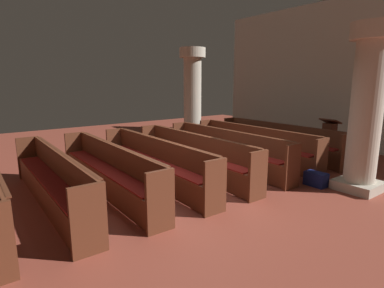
% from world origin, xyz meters
% --- Properties ---
extents(ground_plane, '(19.20, 19.20, 0.00)m').
position_xyz_m(ground_plane, '(0.00, 0.00, 0.00)').
color(ground_plane, brown).
extents(back_wall, '(10.00, 0.16, 4.50)m').
position_xyz_m(back_wall, '(0.00, 6.08, 2.25)').
color(back_wall, silver).
rests_on(back_wall, ground).
extents(pew_row_0, '(3.90, 0.46, 0.89)m').
position_xyz_m(pew_row_0, '(-0.66, 3.55, 0.48)').
color(pew_row_0, brown).
rests_on(pew_row_0, ground).
extents(pew_row_1, '(3.90, 0.46, 0.89)m').
position_xyz_m(pew_row_1, '(-0.66, 2.56, 0.48)').
color(pew_row_1, brown).
rests_on(pew_row_1, ground).
extents(pew_row_2, '(3.90, 0.47, 0.89)m').
position_xyz_m(pew_row_2, '(-0.66, 1.58, 0.48)').
color(pew_row_2, brown).
rests_on(pew_row_2, ground).
extents(pew_row_3, '(3.90, 0.46, 0.89)m').
position_xyz_m(pew_row_3, '(-0.66, 0.59, 0.48)').
color(pew_row_3, brown).
rests_on(pew_row_3, ground).
extents(pew_row_4, '(3.90, 0.46, 0.89)m').
position_xyz_m(pew_row_4, '(-0.66, -0.39, 0.48)').
color(pew_row_4, brown).
rests_on(pew_row_4, ground).
extents(pew_row_5, '(3.90, 0.47, 0.89)m').
position_xyz_m(pew_row_5, '(-0.66, -1.38, 0.48)').
color(pew_row_5, brown).
rests_on(pew_row_5, ground).
extents(pew_row_6, '(3.90, 0.46, 0.89)m').
position_xyz_m(pew_row_6, '(-0.66, -2.36, 0.48)').
color(pew_row_6, brown).
rests_on(pew_row_6, ground).
extents(pillar_aisle_side, '(0.81, 0.81, 3.08)m').
position_xyz_m(pillar_aisle_side, '(2.06, 2.55, 1.61)').
color(pillar_aisle_side, '#B6AD9A').
rests_on(pillar_aisle_side, ground).
extents(pillar_far_side, '(0.81, 0.81, 3.08)m').
position_xyz_m(pillar_far_side, '(-3.33, 2.58, 1.61)').
color(pillar_far_side, '#B6AD9A').
rests_on(pillar_far_side, ground).
extents(lectern, '(0.48, 0.45, 1.08)m').
position_xyz_m(lectern, '(0.30, 4.48, 0.45)').
color(lectern, '#492215').
rests_on(lectern, ground).
extents(kneeler_box_navy, '(0.42, 0.25, 0.28)m').
position_xyz_m(kneeler_box_navy, '(1.44, 2.11, 0.14)').
color(kneeler_box_navy, navy).
rests_on(kneeler_box_navy, ground).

